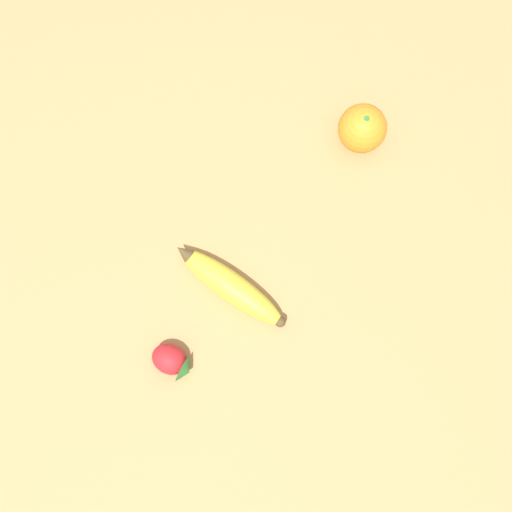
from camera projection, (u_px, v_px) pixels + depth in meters
ground_plane at (261, 346)px, 0.85m from camera, size 3.00×3.00×0.00m
banana at (230, 286)px, 0.85m from camera, size 0.14×0.17×0.04m
orange at (362, 128)px, 0.88m from camera, size 0.07×0.07×0.07m
strawberry at (172, 361)px, 0.83m from camera, size 0.07×0.07×0.04m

